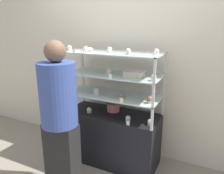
% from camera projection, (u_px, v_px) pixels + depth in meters
% --- Properties ---
extents(ground_plane, '(20.00, 20.00, 0.00)m').
position_uv_depth(ground_plane, '(112.00, 160.00, 2.85)').
color(ground_plane, gray).
extents(back_wall, '(8.00, 0.05, 2.60)m').
position_uv_depth(back_wall, '(125.00, 57.00, 2.84)').
color(back_wall, beige).
rests_on(back_wall, ground_plane).
extents(display_base, '(1.15, 0.49, 0.65)m').
position_uv_depth(display_base, '(112.00, 137.00, 2.77)').
color(display_base, black).
rests_on(display_base, ground_plane).
extents(display_riser_lower, '(1.15, 0.49, 0.25)m').
position_uv_depth(display_riser_lower, '(112.00, 95.00, 2.61)').
color(display_riser_lower, '#B7B7BC').
rests_on(display_riser_lower, display_base).
extents(display_riser_middle, '(1.15, 0.49, 0.25)m').
position_uv_depth(display_riser_middle, '(112.00, 75.00, 2.55)').
color(display_riser_middle, '#B7B7BC').
rests_on(display_riser_middle, display_riser_lower).
extents(display_riser_upper, '(1.15, 0.49, 0.25)m').
position_uv_depth(display_riser_upper, '(112.00, 53.00, 2.48)').
color(display_riser_upper, '#B7B7BC').
rests_on(display_riser_upper, display_riser_middle).
extents(layer_cake_centerpiece, '(0.16, 0.16, 0.11)m').
position_uv_depth(layer_cake_centerpiece, '(113.00, 107.00, 2.74)').
color(layer_cake_centerpiece, '#C66660').
rests_on(layer_cake_centerpiece, display_base).
extents(sheet_cake_frosted, '(0.20, 0.16, 0.06)m').
position_uv_depth(sheet_cake_frosted, '(134.00, 74.00, 2.39)').
color(sheet_cake_frosted, beige).
rests_on(sheet_cake_frosted, display_riser_middle).
extents(cupcake_0, '(0.06, 0.06, 0.07)m').
position_uv_depth(cupcake_0, '(74.00, 107.00, 2.81)').
color(cupcake_0, '#CCB28C').
rests_on(cupcake_0, display_base).
extents(cupcake_1, '(0.06, 0.06, 0.07)m').
position_uv_depth(cupcake_1, '(89.00, 110.00, 2.69)').
color(cupcake_1, '#CCB28C').
rests_on(cupcake_1, display_base).
extents(cupcake_2, '(0.06, 0.06, 0.07)m').
position_uv_depth(cupcake_2, '(128.00, 119.00, 2.45)').
color(cupcake_2, '#CCB28C').
rests_on(cupcake_2, display_base).
extents(cupcake_3, '(0.06, 0.06, 0.07)m').
position_uv_depth(cupcake_3, '(150.00, 122.00, 2.36)').
color(cupcake_3, '#CCB28C').
rests_on(cupcake_3, display_base).
extents(price_tag_0, '(0.04, 0.00, 0.04)m').
position_uv_depth(price_tag_0, '(128.00, 123.00, 2.35)').
color(price_tag_0, white).
rests_on(price_tag_0, display_base).
extents(cupcake_4, '(0.07, 0.07, 0.08)m').
position_uv_depth(cupcake_4, '(74.00, 88.00, 2.75)').
color(cupcake_4, white).
rests_on(cupcake_4, display_riser_lower).
extents(cupcake_5, '(0.07, 0.07, 0.08)m').
position_uv_depth(cupcake_5, '(96.00, 91.00, 2.59)').
color(cupcake_5, white).
rests_on(cupcake_5, display_riser_lower).
extents(cupcake_6, '(0.07, 0.07, 0.08)m').
position_uv_depth(cupcake_6, '(122.00, 96.00, 2.42)').
color(cupcake_6, '#CCB28C').
rests_on(cupcake_6, display_riser_lower).
extents(cupcake_7, '(0.07, 0.07, 0.08)m').
position_uv_depth(cupcake_7, '(150.00, 100.00, 2.29)').
color(cupcake_7, '#CCB28C').
rests_on(cupcake_7, display_riser_lower).
extents(price_tag_1, '(0.04, 0.00, 0.04)m').
position_uv_depth(price_tag_1, '(121.00, 101.00, 2.32)').
color(price_tag_1, white).
rests_on(price_tag_1, display_riser_lower).
extents(cupcake_8, '(0.06, 0.06, 0.07)m').
position_uv_depth(cupcake_8, '(69.00, 69.00, 2.65)').
color(cupcake_8, beige).
rests_on(cupcake_8, display_riser_middle).
extents(cupcake_9, '(0.06, 0.06, 0.07)m').
position_uv_depth(cupcake_9, '(110.00, 72.00, 2.47)').
color(cupcake_9, beige).
rests_on(cupcake_9, display_riser_middle).
extents(cupcake_10, '(0.06, 0.06, 0.07)m').
position_uv_depth(cupcake_10, '(153.00, 78.00, 2.20)').
color(cupcake_10, beige).
rests_on(cupcake_10, display_riser_middle).
extents(price_tag_2, '(0.04, 0.00, 0.04)m').
position_uv_depth(price_tag_2, '(110.00, 76.00, 2.31)').
color(price_tag_2, white).
rests_on(price_tag_2, display_riser_middle).
extents(cupcake_11, '(0.05, 0.05, 0.07)m').
position_uv_depth(cupcake_11, '(69.00, 48.00, 2.60)').
color(cupcake_11, beige).
rests_on(cupcake_11, display_riser_upper).
extents(cupcake_12, '(0.05, 0.05, 0.07)m').
position_uv_depth(cupcake_12, '(86.00, 49.00, 2.47)').
color(cupcake_12, white).
rests_on(cupcake_12, display_riser_upper).
extents(cupcake_13, '(0.05, 0.05, 0.07)m').
position_uv_depth(cupcake_13, '(109.00, 50.00, 2.41)').
color(cupcake_13, white).
rests_on(cupcake_13, display_riser_upper).
extents(cupcake_14, '(0.05, 0.05, 0.07)m').
position_uv_depth(cupcake_14, '(128.00, 52.00, 2.25)').
color(cupcake_14, '#CCB28C').
rests_on(cupcake_14, display_riser_upper).
extents(cupcake_15, '(0.05, 0.05, 0.07)m').
position_uv_depth(cupcake_15, '(157.00, 52.00, 2.20)').
color(cupcake_15, white).
rests_on(cupcake_15, display_riser_upper).
extents(price_tag_3, '(0.04, 0.00, 0.04)m').
position_uv_depth(price_tag_3, '(74.00, 51.00, 2.43)').
color(price_tag_3, white).
rests_on(price_tag_3, display_riser_upper).
extents(donut_glazed, '(0.13, 0.13, 0.04)m').
position_uv_depth(donut_glazed, '(88.00, 49.00, 2.59)').
color(donut_glazed, '#EFB2BC').
rests_on(donut_glazed, display_riser_upper).
extents(customer_figure, '(0.37, 0.37, 1.57)m').
position_uv_depth(customer_figure, '(59.00, 114.00, 2.18)').
color(customer_figure, black).
rests_on(customer_figure, ground_plane).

